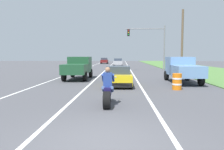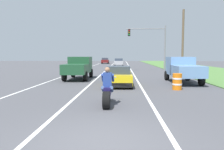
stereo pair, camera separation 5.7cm
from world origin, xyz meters
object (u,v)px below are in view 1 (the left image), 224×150
Objects in this scene: construction_barrel_nearest at (177,82)px; sports_car_yellow at (118,76)px; distant_car_far_ahead at (118,62)px; distant_car_further_ahead at (104,61)px; pickup_truck_left_lane_dark_green at (78,67)px; traffic_light_mast_near at (152,41)px; pickup_truck_right_shoulder_light_blue at (182,68)px; motorcycle_with_rider at (108,92)px.

sports_car_yellow is at bearing 152.99° from construction_barrel_nearest.
distant_car_further_ahead is at bearing 107.20° from distant_car_far_ahead.
traffic_light_mast_near is at bearing 53.05° from pickup_truck_left_lane_dark_green.
pickup_truck_right_shoulder_light_blue is 4.80× the size of construction_barrel_nearest.
pickup_truck_right_shoulder_light_blue is 28.90m from distant_car_far_ahead.
construction_barrel_nearest is at bearing -109.54° from pickup_truck_right_shoulder_light_blue.
distant_car_further_ahead is at bearing 94.51° from motorcycle_with_rider.
construction_barrel_nearest is 32.27m from distant_car_far_ahead.
traffic_light_mast_near reaches higher than distant_car_further_ahead.
distant_car_further_ahead is (-9.08, 40.37, -0.33)m from pickup_truck_right_shoulder_light_blue.
distant_car_far_ahead is (-0.48, 30.17, 0.14)m from sports_car_yellow.
traffic_light_mast_near reaches higher than distant_car_far_ahead.
sports_car_yellow is 1.08× the size of distant_car_far_ahead.
distant_car_far_ahead is 12.53m from distant_car_further_ahead.
pickup_truck_left_lane_dark_green is 26.31m from distant_car_far_ahead.
motorcycle_with_rider is 6.03m from construction_barrel_nearest.
pickup_truck_left_lane_dark_green is 0.80× the size of traffic_light_mast_near.
distant_car_far_ahead is (3.14, 26.12, -0.33)m from pickup_truck_left_lane_dark_green.
pickup_truck_right_shoulder_light_blue reaches higher than construction_barrel_nearest.
pickup_truck_right_shoulder_light_blue is 1.20× the size of distant_car_far_ahead.
traffic_light_mast_near is (7.82, 10.40, 2.93)m from pickup_truck_left_lane_dark_green.
motorcycle_with_rider is 0.37× the size of traffic_light_mast_near.
construction_barrel_nearest is (3.97, 4.54, -0.09)m from motorcycle_with_rider.
motorcycle_with_rider is at bearing -72.65° from pickup_truck_left_lane_dark_green.
sports_car_yellow is at bearing -89.09° from distant_car_far_ahead.
sports_car_yellow is 5.46m from pickup_truck_left_lane_dark_green.
pickup_truck_left_lane_dark_green is 9.34m from construction_barrel_nearest.
traffic_light_mast_near is at bearing 87.92° from construction_barrel_nearest.
distant_car_far_ahead is (-5.37, 28.39, -0.33)m from pickup_truck_right_shoulder_light_blue.
pickup_truck_left_lane_dark_green reaches higher than construction_barrel_nearest.
sports_car_yellow is 0.90× the size of pickup_truck_left_lane_dark_green.
pickup_truck_left_lane_dark_green reaches higher than distant_car_further_ahead.
construction_barrel_nearest is (3.61, -1.84, -0.13)m from sports_car_yellow.
motorcycle_with_rider is 9.71m from pickup_truck_right_shoulder_light_blue.
pickup_truck_left_lane_dark_green is (-3.62, 4.05, 0.48)m from sports_car_yellow.
construction_barrel_nearest is at bearing -27.01° from sports_car_yellow.
pickup_truck_left_lane_dark_green is 4.80× the size of construction_barrel_nearest.
motorcycle_with_rider is at bearing -131.19° from construction_barrel_nearest.
pickup_truck_left_lane_dark_green is at bearing -89.14° from distant_car_further_ahead.
construction_barrel_nearest is 0.25× the size of distant_car_far_ahead.
motorcycle_with_rider is at bearing -93.24° from sports_car_yellow.
pickup_truck_right_shoulder_light_blue reaches higher than distant_car_far_ahead.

